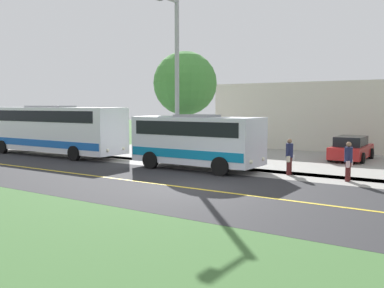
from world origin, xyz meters
The scene contains 13 objects.
ground_plane centered at (0.00, 0.00, 0.00)m, with size 120.00×120.00×0.00m, color #3D6633.
road_surface centered at (0.00, 0.00, 0.00)m, with size 8.00×100.00×0.01m, color #28282B.
sidewalk centered at (-5.20, 0.00, 0.00)m, with size 2.40×100.00×0.01m, color gray.
parking_lot_surface centered at (-12.40, 3.00, 0.00)m, with size 14.00×36.00×0.01m, color gray.
road_centre_line centered at (0.00, 0.00, 0.01)m, with size 0.16×100.00×0.00m, color gold.
shuttle_bus_front centered at (-4.53, -2.65, 1.55)m, with size 2.71×6.86×2.82m.
transit_bus_rear centered at (-4.51, -14.14, 1.80)m, with size 2.68×11.69×3.28m.
pedestrian_with_bags centered at (-5.11, 4.80, 0.93)m, with size 0.72×0.34×1.72m.
pedestrian_waiting centered at (-5.39, 2.02, 0.93)m, with size 0.72×0.34×1.73m.
street_light_pole centered at (-4.89, -4.24, 4.87)m, with size 1.97×0.24×8.90m.
parked_car_near centered at (-12.73, 3.10, 0.69)m, with size 4.44×2.09×1.45m.
tree_curbside centered at (-7.40, -5.36, 4.58)m, with size 3.81×3.81×6.51m.
commercial_building centered at (-21.40, 1.77, 2.49)m, with size 10.00×20.60×4.98m, color beige.
Camera 1 is at (14.19, 9.43, 3.30)m, focal length 40.60 mm.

